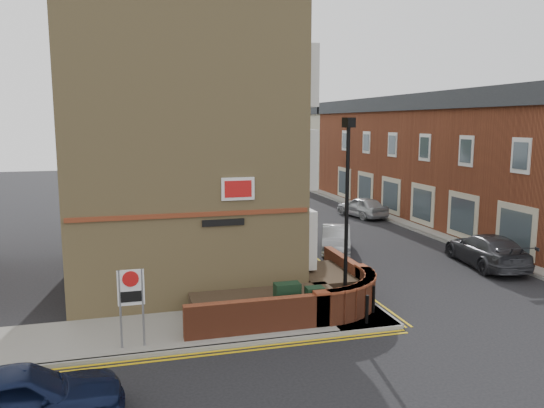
{
  "coord_description": "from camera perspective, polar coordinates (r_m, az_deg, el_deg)",
  "views": [
    {
      "loc": [
        -4.9,
        -13.94,
        6.29
      ],
      "look_at": [
        -0.07,
        4.0,
        3.4
      ],
      "focal_mm": 35.0,
      "sensor_mm": 36.0,
      "label": 1
    }
  ],
  "objects": [
    {
      "name": "silver_car_far",
      "position": [
        35.78,
        9.68,
        -0.3
      ],
      "size": [
        2.45,
        4.32,
        1.38
      ],
      "primitive_type": "imported",
      "rotation": [
        0.0,
        0.0,
        3.35
      ],
      "color": "#ACB0B4",
      "rests_on": "ground"
    },
    {
      "name": "red_car_main",
      "position": [
        36.91,
        -0.32,
        0.1
      ],
      "size": [
        2.93,
        5.24,
        1.39
      ],
      "primitive_type": "imported",
      "rotation": [
        0.0,
        0.0,
        0.13
      ],
      "color": "maroon",
      "rests_on": "ground"
    },
    {
      "name": "utility_cabinet_large",
      "position": [
        16.87,
        1.64,
        -10.45
      ],
      "size": [
        0.8,
        0.45,
        1.2
      ],
      "primitive_type": "cube",
      "color": "black",
      "rests_on": "pavement_corner"
    },
    {
      "name": "far_terrace",
      "position": [
        36.59,
        17.03,
        4.91
      ],
      "size": [
        5.4,
        30.4,
        8.0
      ],
      "color": "brown",
      "rests_on": "ground"
    },
    {
      "name": "tree_mid",
      "position": [
        36.66,
        -4.26,
        7.09
      ],
      "size": [
        4.03,
        4.03,
        7.42
      ],
      "color": "#382B1E",
      "rests_on": "pavement_main"
    },
    {
      "name": "pavement_corner",
      "position": [
        16.71,
        -9.43,
        -13.18
      ],
      "size": [
        13.0,
        3.0,
        0.12
      ],
      "primitive_type": "cube",
      "color": "gray",
      "rests_on": "ground"
    },
    {
      "name": "bollard_far",
      "position": [
        17.84,
        10.83,
        -10.03
      ],
      "size": [
        0.11,
        0.11,
        0.9
      ],
      "primitive_type": "cylinder",
      "color": "black",
      "rests_on": "pavement_corner"
    },
    {
      "name": "kerb_main_near",
      "position": [
        31.59,
        -0.3,
        -2.55
      ],
      "size": [
        0.15,
        32.0,
        0.12
      ],
      "primitive_type": "cube",
      "color": "gray",
      "rests_on": "ground"
    },
    {
      "name": "pavement_far",
      "position": [
        32.94,
        18.19,
        -2.52
      ],
      "size": [
        4.0,
        40.0,
        0.12
      ],
      "primitive_type": "cube",
      "color": "gray",
      "rests_on": "ground"
    },
    {
      "name": "garden_wall",
      "position": [
        18.27,
        1.45,
        -11.31
      ],
      "size": [
        6.8,
        6.0,
        1.2
      ],
      "primitive_type": null,
      "color": "brown",
      "rests_on": "ground"
    },
    {
      "name": "far_terrace_cream",
      "position": [
        55.49,
        5.42,
        6.47
      ],
      "size": [
        5.4,
        12.4,
        8.0
      ],
      "color": "beige",
      "rests_on": "ground"
    },
    {
      "name": "lamppost",
      "position": [
        16.74,
        8.03,
        -1.39
      ],
      "size": [
        0.25,
        0.5,
        6.3
      ],
      "color": "black",
      "rests_on": "pavement_corner"
    },
    {
      "name": "utility_cabinet_small",
      "position": [
        16.85,
        4.59,
        -10.68
      ],
      "size": [
        0.55,
        0.4,
        1.1
      ],
      "primitive_type": "cube",
      "color": "black",
      "rests_on": "pavement_corner"
    },
    {
      "name": "ground",
      "position": [
        16.06,
        4.07,
        -14.25
      ],
      "size": [
        120.0,
        120.0,
        0.0
      ],
      "primitive_type": "plane",
      "color": "black",
      "rests_on": "ground"
    },
    {
      "name": "zone_sign",
      "position": [
        15.17,
        -14.92,
        -9.31
      ],
      "size": [
        0.72,
        0.07,
        2.2
      ],
      "color": "slate",
      "rests_on": "pavement_corner"
    },
    {
      "name": "corner_building",
      "position": [
        22.04,
        -9.84,
        8.53
      ],
      "size": [
        8.95,
        10.4,
        13.6
      ],
      "color": "tan",
      "rests_on": "ground"
    },
    {
      "name": "grey_car_far",
      "position": [
        25.19,
        22.08,
        -4.62
      ],
      "size": [
        2.69,
        5.17,
        1.43
      ],
      "primitive_type": "imported",
      "rotation": [
        0.0,
        0.0,
        3.0
      ],
      "color": "#2E2F33",
      "rests_on": "ground"
    },
    {
      "name": "yellow_lines_side",
      "position": [
        15.13,
        -8.73,
        -15.82
      ],
      "size": [
        13.0,
        0.28,
        0.01
      ],
      "primitive_type": "cube",
      "color": "gold",
      "rests_on": "ground"
    },
    {
      "name": "bollard_near",
      "position": [
        16.91,
        10.17,
        -11.08
      ],
      "size": [
        0.11,
        0.11,
        0.9
      ],
      "primitive_type": "cylinder",
      "color": "black",
      "rests_on": "pavement_corner"
    },
    {
      "name": "traffic_light_assembly",
      "position": [
        39.78,
        -4.46,
        3.74
      ],
      "size": [
        0.2,
        0.16,
        4.2
      ],
      "color": "black",
      "rests_on": "pavement_main"
    },
    {
      "name": "kerb_side",
      "position": [
        15.34,
        -8.85,
        -15.25
      ],
      "size": [
        13.0,
        0.15,
        0.12
      ],
      "primitive_type": "cube",
      "color": "gray",
      "rests_on": "ground"
    },
    {
      "name": "tree_near",
      "position": [
        28.87,
        -1.24,
        5.67
      ],
      "size": [
        3.64,
        3.65,
        6.7
      ],
      "color": "#382B1E",
      "rests_on": "pavement_main"
    },
    {
      "name": "pavement_main",
      "position": [
        31.35,
        -2.07,
        -2.64
      ],
      "size": [
        2.0,
        32.0,
        0.12
      ],
      "primitive_type": "cube",
      "color": "gray",
      "rests_on": "ground"
    },
    {
      "name": "silver_car_near",
      "position": [
        26.16,
        6.91,
        -3.75
      ],
      "size": [
        2.63,
        4.01,
        1.25
      ],
      "primitive_type": "imported",
      "rotation": [
        0.0,
        0.0,
        -0.38
      ],
      "color": "#A1A4A9",
      "rests_on": "ground"
    },
    {
      "name": "yellow_lines_main",
      "position": [
        31.66,
        0.14,
        -2.62
      ],
      "size": [
        0.28,
        32.0,
        0.01
      ],
      "primitive_type": "cube",
      "color": "gold",
      "rests_on": "ground"
    },
    {
      "name": "tree_far",
      "position": [
        44.55,
        -6.21,
        7.0
      ],
      "size": [
        3.81,
        3.81,
        7.0
      ],
      "color": "#382B1E",
      "rests_on": "pavement_main"
    },
    {
      "name": "navy_hatchback",
      "position": [
        12.51,
        -25.94,
        -18.48
      ],
      "size": [
        4.52,
        2.42,
        1.46
      ],
      "primitive_type": "imported",
      "rotation": [
        0.0,
        0.0,
        1.74
      ],
      "color": "black",
      "rests_on": "ground"
    },
    {
      "name": "kerb_main_far",
      "position": [
        31.9,
        15.17,
        -2.75
      ],
      "size": [
        0.15,
        40.0,
        0.12
      ],
      "primitive_type": "cube",
      "color": "gray",
      "rests_on": "ground"
    }
  ]
}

